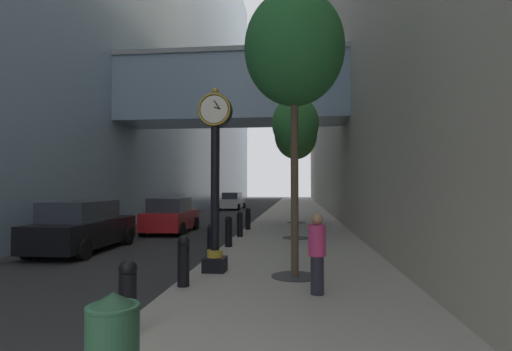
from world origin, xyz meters
TOP-DOWN VIEW (x-y plane):
  - ground_plane at (0.00, 27.00)m, footprint 110.00×110.00m
  - sidewalk_right at (2.59, 30.00)m, footprint 5.17×80.00m
  - building_block_left at (-11.05, 29.93)m, footprint 21.09×80.00m
  - street_clock at (0.61, 7.53)m, footprint 0.84×0.55m
  - bollard_nearest at (0.26, 3.33)m, footprint 0.26×0.26m
  - bollard_second at (0.26, 6.05)m, footprint 0.26×0.26m
  - bollard_third at (0.26, 8.77)m, footprint 0.26×0.26m
  - bollard_fourth at (0.26, 11.48)m, footprint 0.26×0.26m
  - bollard_fifth at (0.26, 14.20)m, footprint 0.26×0.26m
  - bollard_sixth at (0.26, 16.92)m, footprint 0.26×0.26m
  - street_tree_near at (2.59, 7.17)m, footprint 2.37×2.37m
  - street_tree_mid_near at (2.59, 14.04)m, footprint 1.93×1.93m
  - street_tree_mid_far at (2.59, 20.90)m, footprint 2.50×2.50m
  - trash_bin at (0.82, 1.73)m, footprint 0.53×0.53m
  - pedestrian_walking at (3.04, 5.73)m, footprint 0.37×0.48m
  - car_white_near at (-3.65, 35.75)m, footprint 2.04×4.68m
  - car_red_mid at (-3.48, 16.44)m, footprint 2.14×4.25m
  - car_black_far at (-4.74, 10.79)m, footprint 2.09×4.70m

SIDE VIEW (x-z plane):
  - ground_plane at x=0.00m, z-range 0.00..0.00m
  - sidewalk_right at x=2.59m, z-range 0.00..0.14m
  - trash_bin at x=0.82m, z-range 0.15..1.20m
  - bollard_nearest at x=0.26m, z-range 0.17..1.24m
  - bollard_second at x=0.26m, z-range 0.17..1.24m
  - bollard_third at x=0.26m, z-range 0.17..1.24m
  - bollard_fourth at x=0.26m, z-range 0.17..1.24m
  - bollard_fifth at x=0.26m, z-range 0.17..1.24m
  - bollard_sixth at x=0.26m, z-range 0.17..1.24m
  - car_white_near at x=-3.65m, z-range -0.03..1.65m
  - car_red_mid at x=-3.48m, z-range -0.03..1.67m
  - car_black_far at x=-4.74m, z-range -0.03..1.72m
  - pedestrian_walking at x=3.04m, z-range 0.17..1.76m
  - street_clock at x=0.61m, z-range 0.37..4.95m
  - street_tree_mid_near at x=2.59m, z-range 1.89..7.71m
  - street_tree_mid_far at x=2.59m, z-range 1.97..8.57m
  - street_tree_near at x=2.59m, z-range 2.11..8.85m
  - building_block_left at x=-11.05m, z-range -0.06..34.85m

